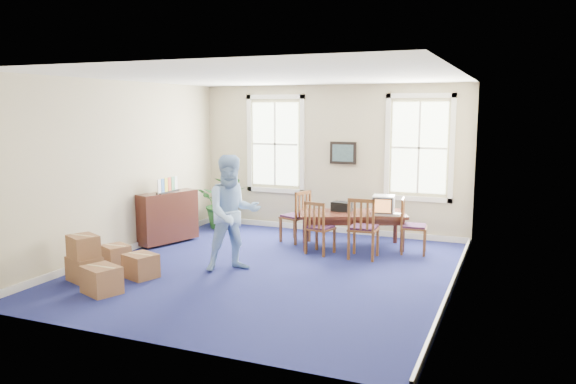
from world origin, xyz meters
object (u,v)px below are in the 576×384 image
at_px(chair_near_left, 320,227).
at_px(conference_table, 352,230).
at_px(credenza, 168,219).
at_px(potted_plant, 224,202).
at_px(crt_tv, 383,205).
at_px(cardboard_boxes, 98,257).
at_px(man, 233,213).

bearing_deg(chair_near_left, conference_table, -108.91).
xyz_separation_m(credenza, potted_plant, (0.30, 1.74, 0.10)).
bearing_deg(crt_tv, cardboard_boxes, -143.41).
distance_m(crt_tv, man, 3.07).
relative_size(credenza, cardboard_boxes, 0.95).
bearing_deg(crt_tv, chair_near_left, -151.99).
xyz_separation_m(crt_tv, man, (-2.00, -2.32, 0.10)).
distance_m(conference_table, potted_plant, 3.25).
relative_size(chair_near_left, potted_plant, 0.84).
distance_m(conference_table, chair_near_left, 0.82).
xyz_separation_m(man, credenza, (-2.08, 1.15, -0.47)).
xyz_separation_m(man, potted_plant, (-1.78, 2.89, -0.38)).
xyz_separation_m(conference_table, cardboard_boxes, (-3.10, -3.61, 0.04)).
bearing_deg(cardboard_boxes, credenza, 98.79).
xyz_separation_m(chair_near_left, cardboard_boxes, (-2.69, -2.91, -0.12)).
distance_m(man, cardboard_boxes, 2.24).
relative_size(conference_table, credenza, 1.60).
height_order(conference_table, cardboard_boxes, cardboard_boxes).
distance_m(crt_tv, potted_plant, 3.84).
height_order(crt_tv, cardboard_boxes, crt_tv).
bearing_deg(cardboard_boxes, crt_tv, 44.61).
relative_size(conference_table, cardboard_boxes, 1.51).
xyz_separation_m(crt_tv, chair_near_left, (-1.02, -0.74, -0.37)).
xyz_separation_m(potted_plant, cardboard_boxes, (0.08, -4.22, -0.21)).
bearing_deg(chair_near_left, man, 70.07).
height_order(crt_tv, chair_near_left, crt_tv).
distance_m(conference_table, cardboard_boxes, 4.76).
bearing_deg(credenza, potted_plant, 98.52).
xyz_separation_m(conference_table, potted_plant, (-3.18, 0.62, 0.25)).
height_order(man, potted_plant, man).
bearing_deg(man, chair_near_left, 16.00).
height_order(man, credenza, man).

